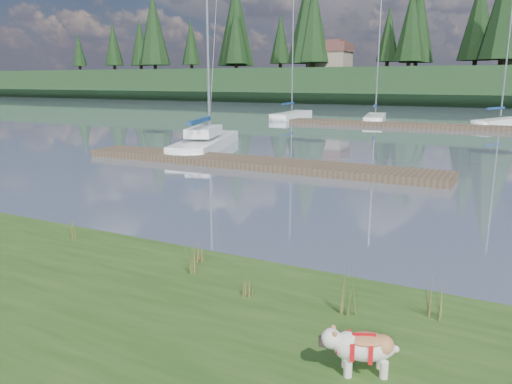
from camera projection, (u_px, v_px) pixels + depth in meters
The scene contains 22 objects.
ground at pixel (430, 128), 37.14m from camera, with size 200.00×200.00×0.00m, color slate.
ridge at pixel (477, 87), 73.81m from camera, with size 200.00×20.00×5.00m, color black.
bulldog at pixel (363, 346), 5.47m from camera, with size 0.86×0.59×0.51m.
sailboat_main at pixel (209, 139), 26.46m from camera, with size 4.55×9.14×12.99m.
dock_near at pixel (251, 163), 20.73m from camera, with size 16.00×2.00×0.30m, color #4C3D2C.
dock_far at pixel (459, 127), 36.21m from camera, with size 26.00×2.20×0.30m, color #4C3D2C.
sailboat_bg_0 at pixel (294, 114), 46.86m from camera, with size 2.03×8.15×11.70m.
sailboat_bg_1 at pixel (376, 117), 43.24m from camera, with size 2.88×7.69×11.30m.
sailboat_bg_2 at pixel (504, 121), 38.93m from camera, with size 4.18×6.88×10.56m.
weed_0 at pixel (188, 256), 8.34m from camera, with size 0.17×0.14×0.71m.
weed_1 at pixel (198, 252), 8.86m from camera, with size 0.17×0.14×0.42m.
weed_2 at pixel (347, 292), 6.88m from camera, with size 0.17×0.14×0.73m.
weed_3 at pixel (74, 228), 10.09m from camera, with size 0.17×0.14×0.57m.
weed_4 at pixel (248, 284), 7.46m from camera, with size 0.17×0.14×0.45m.
weed_5 at pixel (435, 297), 6.78m from camera, with size 0.17×0.14×0.67m.
mud_lip at pixel (176, 260), 9.78m from camera, with size 60.00×0.50×0.14m, color #33281C.
conifer_0 at pixel (154, 28), 91.12m from camera, with size 5.72×5.72×14.15m.
conifer_1 at pixel (236, 35), 88.13m from camera, with size 4.40×4.40×11.30m.
conifer_2 at pixel (309, 14), 78.29m from camera, with size 6.60×6.60×16.05m.
conifer_3 at pixel (411, 24), 75.41m from camera, with size 4.84×4.84×12.25m.
conifer_4 at pixel (507, 3), 64.07m from camera, with size 6.16×6.16×15.10m.
house_0 at pixel (330, 55), 80.05m from camera, with size 6.30×5.30×4.65m.
Camera 1 is at (5.65, -9.08, 3.53)m, focal length 35.00 mm.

